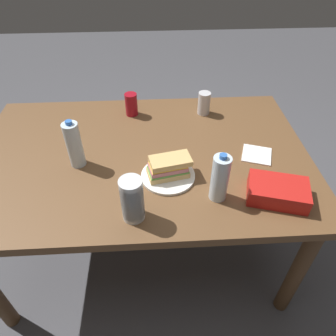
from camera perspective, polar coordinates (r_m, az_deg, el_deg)
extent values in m
plane|color=#4C4C51|center=(2.00, -3.67, -13.82)|extent=(8.00, 8.00, 0.00)
cube|color=brown|center=(1.47, -4.86, 2.16)|extent=(1.56, 1.00, 0.04)
cylinder|color=brown|center=(1.61, 22.88, -16.97)|extent=(0.07, 0.07, 0.69)
cylinder|color=brown|center=(2.16, -23.11, 0.91)|extent=(0.07, 0.07, 0.69)
cylinder|color=brown|center=(2.12, 15.04, 2.40)|extent=(0.07, 0.07, 0.69)
cylinder|color=white|center=(1.32, 0.00, -1.42)|extent=(0.23, 0.23, 0.01)
cube|color=#DBB26B|center=(1.31, 0.00, -0.85)|extent=(0.18, 0.12, 0.02)
cube|color=#599E3F|center=(1.30, 0.00, -0.33)|extent=(0.18, 0.12, 0.01)
cube|color=#C6727A|center=(1.29, 0.00, 0.13)|extent=(0.17, 0.11, 0.02)
cube|color=yellow|center=(1.28, 0.00, 0.57)|extent=(0.16, 0.11, 0.01)
cube|color=#DBB26B|center=(1.28, 0.45, 1.34)|extent=(0.18, 0.12, 0.02)
cylinder|color=maroon|center=(1.71, -6.78, 11.57)|extent=(0.07, 0.07, 0.12)
cube|color=red|center=(1.29, 19.57, -4.08)|extent=(0.26, 0.21, 0.07)
cylinder|color=silver|center=(1.19, 9.55, -1.90)|extent=(0.07, 0.07, 0.20)
cylinder|color=blue|center=(1.12, 10.16, 2.11)|extent=(0.03, 0.03, 0.02)
cylinder|color=silver|center=(1.15, -6.44, -7.34)|extent=(0.08, 0.08, 0.09)
cylinder|color=silver|center=(1.14, -6.50, -6.74)|extent=(0.08, 0.08, 0.09)
cylinder|color=silver|center=(1.12, -6.57, -6.13)|extent=(0.08, 0.08, 0.09)
cylinder|color=silver|center=(1.11, -6.64, -5.51)|extent=(0.08, 0.08, 0.09)
cylinder|color=silver|center=(1.10, -6.72, -4.87)|extent=(0.08, 0.08, 0.09)
cylinder|color=silver|center=(1.08, -6.79, -4.22)|extent=(0.08, 0.08, 0.09)
cylinder|color=silver|center=(1.38, -16.90, 4.08)|extent=(0.07, 0.07, 0.21)
cylinder|color=blue|center=(1.32, -17.87, 7.99)|extent=(0.03, 0.03, 0.02)
cylinder|color=silver|center=(1.72, 6.66, 11.78)|extent=(0.07, 0.07, 0.12)
cube|color=white|center=(1.49, 16.04, 2.38)|extent=(0.17, 0.17, 0.01)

